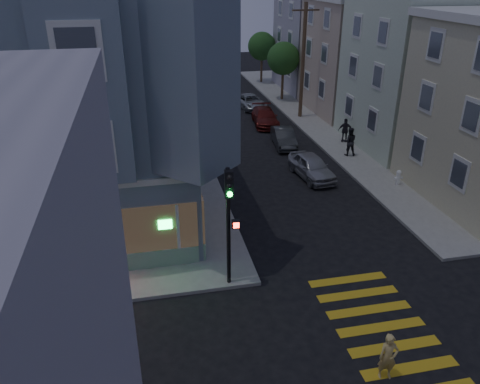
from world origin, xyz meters
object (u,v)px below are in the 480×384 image
object	(u,v)px
street_tree_far	(262,46)
traffic_signal	(229,209)
running_child	(388,357)
street_tree_near	(283,59)
parked_car_a	(312,167)
pedestrian_b	(345,130)
utility_pole	(303,60)
parked_car_c	(265,117)
parked_car_d	(250,102)
pedestrian_a	(349,142)
fire_hydrant	(398,177)
parked_car_b	(284,138)

from	to	relation	value
street_tree_far	traffic_signal	xyz separation A→B (m)	(-10.41, -35.82, -0.50)
running_child	street_tree_near	bearing A→B (deg)	88.25
parked_car_a	traffic_signal	xyz separation A→B (m)	(-6.81, -9.62, 2.74)
street_tree_far	pedestrian_b	distance (m)	21.17
utility_pole	parked_car_c	bearing A→B (deg)	-159.13
parked_car_c	parked_car_d	world-z (taller)	parked_car_c
parked_car_a	parked_car_c	size ratio (longest dim) A/B	0.91
street_tree_far	pedestrian_a	world-z (taller)	street_tree_far
utility_pole	pedestrian_b	world-z (taller)	utility_pole
traffic_signal	parked_car_d	bearing A→B (deg)	82.74
pedestrian_a	parked_car_a	distance (m)	4.50
parked_car_c	fire_hydrant	size ratio (longest dim) A/B	5.18
parked_car_b	fire_hydrant	world-z (taller)	parked_car_b
pedestrian_b	parked_car_b	bearing A→B (deg)	11.10
utility_pole	street_tree_near	distance (m)	6.06
running_child	parked_car_c	size ratio (longest dim) A/B	0.35
running_child	pedestrian_b	bearing A→B (deg)	79.42
pedestrian_b	parked_car_b	distance (m)	4.44
parked_car_a	parked_car_c	distance (m)	10.91
street_tree_far	traffic_signal	bearing A→B (deg)	-106.21
street_tree_near	pedestrian_a	size ratio (longest dim) A/B	2.80
parked_car_a	parked_car_b	size ratio (longest dim) A/B	1.07
street_tree_far	parked_car_d	size ratio (longest dim) A/B	1.21
utility_pole	fire_hydrant	bearing A→B (deg)	-86.06
parked_car_b	street_tree_far	bearing A→B (deg)	86.40
running_child	fire_hydrant	world-z (taller)	running_child
street_tree_near	pedestrian_a	bearing A→B (deg)	-90.09
utility_pole	parked_car_c	world-z (taller)	utility_pole
pedestrian_a	parked_car_a	bearing A→B (deg)	50.48
street_tree_far	fire_hydrant	bearing A→B (deg)	-88.39
street_tree_near	running_child	size ratio (longest dim) A/B	3.33
pedestrian_b	parked_car_d	bearing A→B (deg)	-50.92
utility_pole	parked_car_b	world-z (taller)	utility_pole
street_tree_far	parked_car_b	bearing A→B (deg)	-99.96
pedestrian_b	fire_hydrant	size ratio (longest dim) A/B	1.97
parked_car_a	traffic_signal	bearing A→B (deg)	-131.87
street_tree_near	pedestrian_b	distance (m)	13.30
street_tree_far	parked_car_c	bearing A→B (deg)	-103.24
running_child	traffic_signal	xyz separation A→B (m)	(-3.78, 5.42, 2.64)
fire_hydrant	street_tree_far	bearing A→B (deg)	91.61
utility_pole	parked_car_a	distance (m)	13.31
parked_car_d	fire_hydrant	xyz separation A→B (m)	(4.40, -18.43, 0.00)
traffic_signal	parked_car_c	bearing A→B (deg)	79.22
pedestrian_a	fire_hydrant	distance (m)	5.12
pedestrian_a	street_tree_far	bearing A→B (deg)	-76.66
traffic_signal	street_tree_far	bearing A→B (deg)	81.37
parked_car_c	parked_car_b	bearing A→B (deg)	-83.84
pedestrian_a	fire_hydrant	bearing A→B (deg)	112.70
pedestrian_a	parked_car_c	distance (m)	8.96
pedestrian_b	parked_car_c	size ratio (longest dim) A/B	0.38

